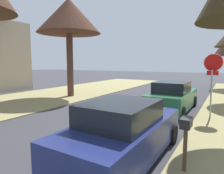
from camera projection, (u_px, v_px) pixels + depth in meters
name	position (u px, v px, depth m)	size (l,w,h in m)	color
stop_sign_far	(213.00, 72.00, 8.83)	(0.82, 0.65, 2.93)	#9EA0A5
street_tree_left_mid_b	(69.00, 17.00, 14.56)	(4.69, 4.69, 7.23)	brown
parked_sedan_navy	(123.00, 132.00, 5.24)	(2.00, 4.43, 1.57)	navy
parked_sedan_green	(172.00, 97.00, 10.71)	(2.00, 4.43, 1.57)	#28663D
curbside_mailbox	(186.00, 129.00, 4.49)	(0.22, 0.44, 1.27)	brown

